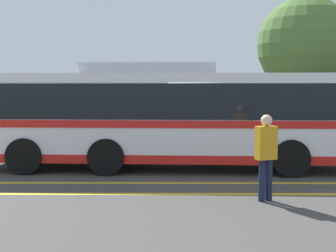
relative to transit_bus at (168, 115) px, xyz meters
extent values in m
plane|color=#423F3D|center=(1.27, -0.11, -1.57)|extent=(220.00, 220.00, 0.00)
cube|color=gold|center=(0.01, -2.20, -1.57)|extent=(30.68, 0.20, 0.01)
cube|color=gold|center=(0.01, -3.41, -1.57)|extent=(30.68, 0.20, 0.01)
cube|color=#99999E|center=(0.01, 6.37, -1.50)|extent=(38.68, 0.36, 0.15)
cube|color=white|center=(0.01, 0.00, -0.04)|extent=(10.78, 3.07, 2.43)
cube|color=black|center=(0.01, 0.00, 0.42)|extent=(9.29, 3.04, 0.96)
cube|color=red|center=(0.01, 0.00, -0.18)|extent=(10.57, 3.10, 0.20)
cube|color=red|center=(0.01, 0.00, -1.13)|extent=(10.57, 3.09, 0.24)
cube|color=silver|center=(-0.52, 0.02, 1.32)|extent=(3.83, 2.23, 0.29)
cylinder|color=black|center=(3.38, 1.09, -1.07)|extent=(1.01, 0.33, 1.00)
cylinder|color=black|center=(3.26, -1.39, -1.07)|extent=(1.01, 0.33, 1.00)
cylinder|color=black|center=(-1.53, 1.31, -1.07)|extent=(1.01, 0.33, 1.00)
cylinder|color=black|center=(-1.64, -1.17, -1.07)|extent=(1.01, 0.33, 1.00)
cylinder|color=black|center=(-3.77, 1.41, -1.07)|extent=(1.01, 0.33, 1.00)
cylinder|color=black|center=(-3.88, -1.07, -1.07)|extent=(1.01, 0.33, 1.00)
cube|color=#4C3823|center=(-3.92, 5.28, -0.93)|extent=(4.44, 1.95, 0.69)
cube|color=black|center=(-3.81, 5.28, -0.34)|extent=(1.91, 1.59, 0.48)
cylinder|color=black|center=(-5.22, 4.40, -1.27)|extent=(0.61, 0.24, 0.60)
cylinder|color=black|center=(-5.32, 5.99, -1.27)|extent=(0.61, 0.24, 0.60)
cylinder|color=black|center=(-2.53, 4.56, -1.27)|extent=(0.61, 0.24, 0.60)
cylinder|color=black|center=(-2.63, 6.16, -1.27)|extent=(0.61, 0.24, 0.60)
cube|color=#335B33|center=(1.27, 4.99, -0.97)|extent=(4.73, 2.14, 0.61)
cube|color=black|center=(1.15, 4.98, -0.46)|extent=(2.06, 1.70, 0.40)
cylinder|color=black|center=(2.62, 5.94, -1.27)|extent=(0.62, 0.25, 0.60)
cylinder|color=black|center=(2.76, 4.29, -1.27)|extent=(0.62, 0.25, 0.60)
cylinder|color=black|center=(-0.22, 5.70, -1.27)|extent=(0.62, 0.25, 0.60)
cylinder|color=black|center=(-0.08, 4.04, -1.27)|extent=(0.62, 0.25, 0.60)
cylinder|color=black|center=(6.87, 5.81, -1.27)|extent=(0.61, 0.25, 0.60)
cylinder|color=#191E38|center=(1.99, -4.05, -1.13)|extent=(0.14, 0.14, 0.87)
cylinder|color=#191E38|center=(2.15, -3.99, -1.13)|extent=(0.14, 0.14, 0.87)
cube|color=orange|center=(2.07, -4.02, -0.35)|extent=(0.47, 0.36, 0.69)
sphere|color=beige|center=(2.07, -4.02, 0.11)|extent=(0.24, 0.24, 0.24)
cylinder|color=#513823|center=(6.48, 8.79, -0.24)|extent=(0.28, 0.28, 2.67)
sphere|color=#4C7033|center=(6.48, 8.79, 2.80)|extent=(4.54, 4.54, 4.54)
camera|label=1|loc=(0.10, -13.62, 0.78)|focal=50.00mm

